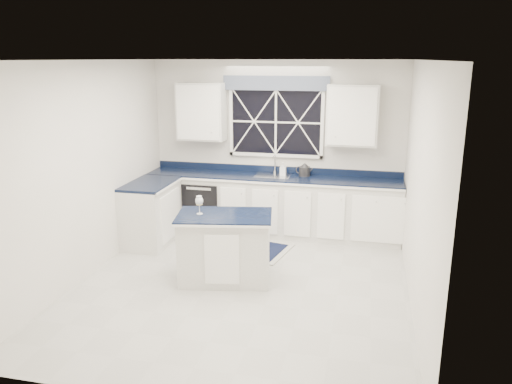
% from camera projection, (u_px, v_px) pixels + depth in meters
% --- Properties ---
extents(ground, '(4.50, 4.50, 0.00)m').
position_uv_depth(ground, '(242.00, 285.00, 6.17)').
color(ground, '#B1B0AC').
rests_on(ground, ground).
extents(back_wall, '(4.00, 0.10, 2.70)m').
position_uv_depth(back_wall, '(276.00, 147.00, 7.94)').
color(back_wall, beige).
rests_on(back_wall, ground).
extents(base_cabinets, '(3.99, 1.60, 0.90)m').
position_uv_depth(base_cabinets, '(249.00, 208.00, 7.81)').
color(base_cabinets, silver).
rests_on(base_cabinets, ground).
extents(countertop, '(3.98, 0.64, 0.04)m').
position_uv_depth(countertop, '(272.00, 177.00, 7.77)').
color(countertop, black).
rests_on(countertop, base_cabinets).
extents(dishwasher, '(0.60, 0.58, 0.82)m').
position_uv_depth(dishwasher, '(206.00, 204.00, 8.14)').
color(dishwasher, black).
rests_on(dishwasher, ground).
extents(window, '(1.65, 0.09, 1.26)m').
position_uv_depth(window, '(276.00, 117.00, 7.77)').
color(window, black).
rests_on(window, ground).
extents(upper_cabinets, '(3.10, 0.34, 0.90)m').
position_uv_depth(upper_cabinets, '(274.00, 113.00, 7.64)').
color(upper_cabinets, silver).
rests_on(upper_cabinets, ground).
extents(faucet, '(0.05, 0.20, 0.30)m').
position_uv_depth(faucet, '(275.00, 164.00, 7.91)').
color(faucet, silver).
rests_on(faucet, countertop).
extents(island, '(1.26, 0.89, 0.86)m').
position_uv_depth(island, '(225.00, 247.00, 6.22)').
color(island, silver).
rests_on(island, ground).
extents(rug, '(1.55, 1.13, 0.02)m').
position_uv_depth(rug, '(241.00, 247.00, 7.40)').
color(rug, '#ACABA7').
rests_on(rug, ground).
extents(kettle, '(0.28, 0.22, 0.21)m').
position_uv_depth(kettle, '(304.00, 170.00, 7.76)').
color(kettle, '#2E2E31').
rests_on(kettle, countertop).
extents(wine_glass, '(0.10, 0.10, 0.23)m').
position_uv_depth(wine_glass, '(199.00, 202.00, 6.10)').
color(wine_glass, silver).
rests_on(wine_glass, island).
extents(soap_bottle, '(0.09, 0.09, 0.20)m').
position_uv_depth(soap_bottle, '(283.00, 169.00, 7.81)').
color(soap_bottle, silver).
rests_on(soap_bottle, countertop).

